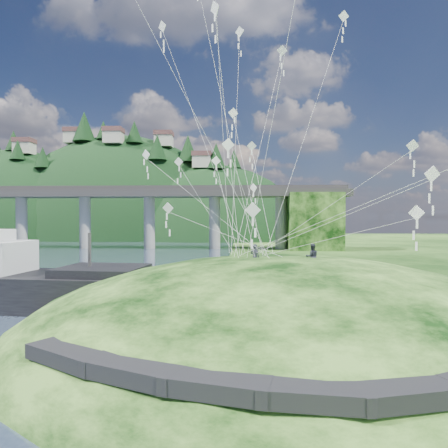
{
  "coord_description": "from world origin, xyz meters",
  "views": [
    {
      "loc": [
        5.29,
        -23.52,
        7.52
      ],
      "look_at": [
        4.0,
        6.0,
        7.0
      ],
      "focal_mm": 32.0,
      "sensor_mm": 36.0,
      "label": 1
    }
  ],
  "objects": [
    {
      "name": "ground",
      "position": [
        0.0,
        0.0,
        0.0
      ],
      "size": [
        320.0,
        320.0,
        0.0
      ],
      "primitive_type": "plane",
      "color": "black",
      "rests_on": "ground"
    },
    {
      "name": "grass_hill",
      "position": [
        8.0,
        2.0,
        -1.5
      ],
      "size": [
        36.0,
        32.0,
        13.0
      ],
      "color": "black",
      "rests_on": "ground"
    },
    {
      "name": "footpath",
      "position": [
        7.46,
        -9.74,
        2.08
      ],
      "size": [
        22.29,
        5.84,
        0.83
      ],
      "color": "black",
      "rests_on": "ground"
    },
    {
      "name": "bridge",
      "position": [
        -26.46,
        70.07,
        9.7
      ],
      "size": [
        160.0,
        11.0,
        15.0
      ],
      "color": "#2D2B2B",
      "rests_on": "ground"
    },
    {
      "name": "far_ridge",
      "position": [
        -43.58,
        122.17,
        -7.44
      ],
      "size": [
        153.0,
        70.0,
        94.5
      ],
      "color": "black",
      "rests_on": "ground"
    },
    {
      "name": "work_barge",
      "position": [
        -14.02,
        9.02,
        2.11
      ],
      "size": [
        24.63,
        8.93,
        8.44
      ],
      "color": "black",
      "rests_on": "ground"
    },
    {
      "name": "wooden_dock",
      "position": [
        -3.52,
        3.74,
        0.39
      ],
      "size": [
        12.53,
        5.25,
        0.89
      ],
      "color": "#3C2B18",
      "rests_on": "ground"
    },
    {
      "name": "kite_flyers",
      "position": [
        8.71,
        2.14,
        5.81
      ],
      "size": [
        4.46,
        0.85,
        1.7
      ],
      "color": "#242631",
      "rests_on": "ground"
    },
    {
      "name": "kite_swarm",
      "position": [
        6.4,
        3.7,
        16.0
      ],
      "size": [
        20.4,
        16.97,
        19.54
      ],
      "color": "white",
      "rests_on": "ground"
    }
  ]
}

